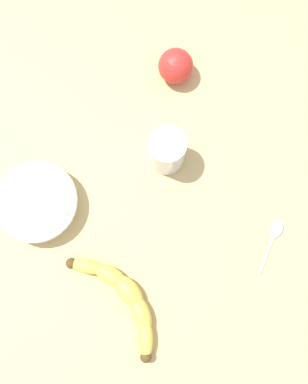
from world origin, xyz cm
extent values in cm
cube|color=tan|center=(0.00, 0.00, 1.50)|extent=(120.00, 120.00, 3.00)
ellipsoid|color=#DDC84A|center=(7.87, 23.12, 4.88)|extent=(5.37, 7.31, 2.71)
ellipsoid|color=#DDC84A|center=(6.65, 18.77, 4.88)|extent=(3.92, 7.10, 3.23)
ellipsoid|color=#DDC84A|center=(6.96, 14.27, 4.88)|extent=(5.26, 7.50, 3.76)
ellipsoid|color=#DDC84A|center=(8.76, 10.12, 4.88)|extent=(6.44, 7.46, 3.23)
ellipsoid|color=#DDC84A|center=(11.84, 6.83, 4.88)|extent=(7.06, 6.27, 2.71)
sphere|color=#513819|center=(9.19, 25.88, 4.88)|extent=(2.07, 2.07, 2.07)
sphere|color=#513819|center=(14.28, 4.98, 4.88)|extent=(2.07, 2.07, 2.07)
cylinder|color=silver|center=(-10.86, -5.80, 7.70)|extent=(7.17, 7.17, 9.40)
cylinder|color=#EDB568|center=(-10.86, -5.80, 6.91)|extent=(6.67, 6.67, 7.31)
cylinder|color=white|center=(15.27, -8.19, 5.16)|extent=(13.31, 13.31, 4.31)
torus|color=white|center=(15.27, -8.19, 6.71)|extent=(15.67, 15.67, 1.20)
sphere|color=red|center=(-20.61, -21.04, 6.52)|extent=(7.04, 7.04, 7.04)
ellipsoid|color=silver|center=(-23.43, 16.35, 3.40)|extent=(4.31, 4.14, 0.80)
cube|color=silver|center=(-19.45, 19.61, 3.40)|extent=(6.89, 5.77, 0.25)
camera|label=1|loc=(2.13, 14.93, 87.39)|focal=41.22mm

